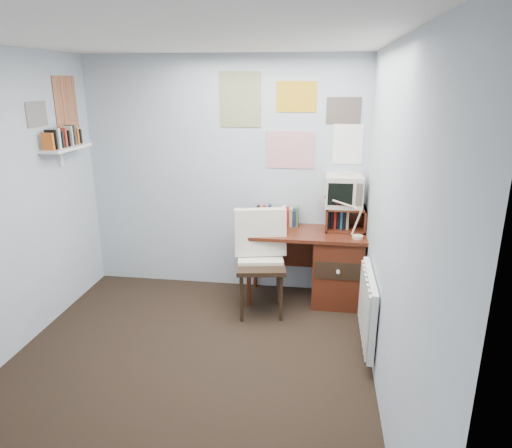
{
  "coord_description": "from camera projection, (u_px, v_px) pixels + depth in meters",
  "views": [
    {
      "loc": [
        1.02,
        -2.97,
        2.23
      ],
      "look_at": [
        0.46,
        0.93,
        0.99
      ],
      "focal_mm": 32.0,
      "sensor_mm": 36.0,
      "label": 1
    }
  ],
  "objects": [
    {
      "name": "desk_chair",
      "position": [
        261.0,
        266.0,
        4.46
      ],
      "size": [
        0.59,
        0.57,
        1.0
      ],
      "primitive_type": "cube",
      "rotation": [
        0.0,
        0.0,
        0.17
      ],
      "color": "black",
      "rests_on": "ground"
    },
    {
      "name": "crt_tv",
      "position": [
        344.0,
        189.0,
        4.61
      ],
      "size": [
        0.37,
        0.34,
        0.35
      ],
      "primitive_type": "cube",
      "rotation": [
        0.0,
        0.0,
        0.02
      ],
      "color": "beige",
      "rests_on": "tv_riser"
    },
    {
      "name": "ceiling",
      "position": [
        163.0,
        36.0,
        2.86
      ],
      "size": [
        3.0,
        3.5,
        0.02
      ],
      "primitive_type": "cube",
      "color": "white",
      "rests_on": "back_wall"
    },
    {
      "name": "tv_riser",
      "position": [
        345.0,
        218.0,
        4.68
      ],
      "size": [
        0.4,
        0.3,
        0.25
      ],
      "primitive_type": "cube",
      "color": "#512012",
      "rests_on": "desk"
    },
    {
      "name": "ground",
      "position": [
        182.0,
        375.0,
        3.61
      ],
      "size": [
        3.5,
        3.5,
        0.0
      ],
      "primitive_type": "plane",
      "color": "black",
      "rests_on": "ground"
    },
    {
      "name": "right_wall",
      "position": [
        391.0,
        235.0,
        3.04
      ],
      "size": [
        0.02,
        3.5,
        2.5
      ],
      "primitive_type": "cube",
      "color": "#A4AEBB",
      "rests_on": "ground"
    },
    {
      "name": "desk",
      "position": [
        331.0,
        265.0,
        4.73
      ],
      "size": [
        1.2,
        0.55,
        0.76
      ],
      "color": "#512012",
      "rests_on": "ground"
    },
    {
      "name": "wall_shelf",
      "position": [
        66.0,
        148.0,
        4.36
      ],
      "size": [
        0.2,
        0.62,
        0.24
      ],
      "primitive_type": "cube",
      "color": "white",
      "rests_on": "left_wall"
    },
    {
      "name": "radiator",
      "position": [
        368.0,
        308.0,
        3.81
      ],
      "size": [
        0.09,
        0.8,
        0.6
      ],
      "primitive_type": "cube",
      "color": "white",
      "rests_on": "right_wall"
    },
    {
      "name": "back_wall",
      "position": [
        225.0,
        177.0,
        4.89
      ],
      "size": [
        3.0,
        0.02,
        2.5
      ],
      "primitive_type": "cube",
      "color": "#A4AEBB",
      "rests_on": "ground"
    },
    {
      "name": "posters_back",
      "position": [
        291.0,
        120.0,
        4.61
      ],
      "size": [
        1.2,
        0.01,
        0.9
      ],
      "primitive_type": "cube",
      "color": "white",
      "rests_on": "back_wall"
    },
    {
      "name": "posters_left",
      "position": [
        52.0,
        107.0,
        4.25
      ],
      "size": [
        0.01,
        0.7,
        0.6
      ],
      "primitive_type": "cube",
      "color": "white",
      "rests_on": "left_wall"
    },
    {
      "name": "desk_lamp",
      "position": [
        359.0,
        220.0,
        4.4
      ],
      "size": [
        0.32,
        0.3,
        0.38
      ],
      "primitive_type": "cube",
      "rotation": [
        0.0,
        0.0,
        0.3
      ],
      "color": "#AE0B17",
      "rests_on": "desk"
    },
    {
      "name": "book_row",
      "position": [
        285.0,
        215.0,
        4.83
      ],
      "size": [
        0.6,
        0.14,
        0.22
      ],
      "primitive_type": "cube",
      "color": "#512012",
      "rests_on": "desk"
    }
  ]
}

